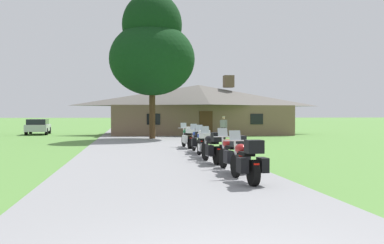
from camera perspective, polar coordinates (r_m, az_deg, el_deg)
ground_plane at (r=24.43m, az=-6.02°, el=-3.26°), size 500.00×500.00×0.00m
asphalt_driveway at (r=22.43m, az=-5.80°, el=-3.55°), size 6.40×80.00×0.06m
motorcycle_red_nearest_to_camera at (r=11.10m, az=7.24°, el=-5.16°), size 0.78×2.08×1.30m
motorcycle_red_second_in_row at (r=13.21m, az=5.34°, el=-4.18°), size 0.81×2.08×1.30m
motorcycle_black_third_in_row at (r=15.52m, az=2.79°, el=-3.41°), size 0.86×2.08×1.30m
motorcycle_blue_fourth_in_row at (r=17.80m, az=1.36°, el=-2.82°), size 0.66×2.08×1.30m
motorcycle_blue_fifth_in_row at (r=19.94m, az=0.76°, el=-2.45°), size 0.74×2.08×1.30m
motorcycle_green_farthest_in_row at (r=22.58m, az=-0.55°, el=-2.05°), size 0.84×2.08×1.30m
stone_lodge at (r=39.72m, az=0.89°, el=1.73°), size 16.52×7.89×5.43m
bystander_gray_shirt_near_lodge at (r=32.08m, az=4.17°, el=-0.56°), size 0.50×0.36×1.69m
tree_by_lodge_front at (r=32.11m, az=-5.27°, el=9.54°), size 6.22×6.22×10.67m
parked_silver_suv_far_left at (r=41.73m, az=-19.59°, el=-0.50°), size 2.21×4.73×1.40m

